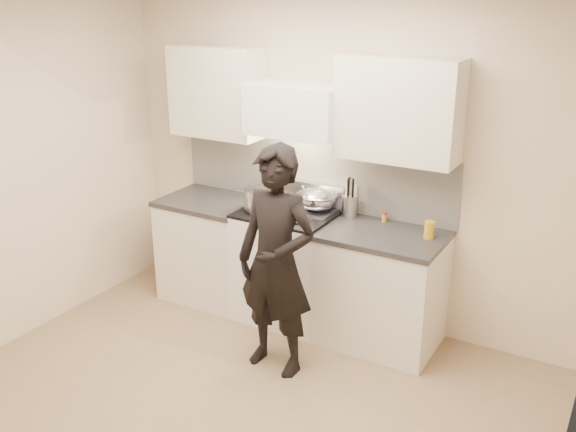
{
  "coord_description": "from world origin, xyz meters",
  "views": [
    {
      "loc": [
        2.14,
        -2.81,
        2.68
      ],
      "look_at": [
        -0.08,
        1.05,
        1.06
      ],
      "focal_mm": 40.0,
      "sensor_mm": 36.0,
      "label": 1
    }
  ],
  "objects": [
    {
      "name": "utensil_crock",
      "position": [
        0.15,
        1.63,
        1.02
      ],
      "size": [
        0.12,
        0.12,
        0.32
      ],
      "color": "silver",
      "rests_on": "counter_right"
    },
    {
      "name": "stock_pot",
      "position": [
        -0.5,
        1.32,
        1.05
      ],
      "size": [
        0.36,
        0.33,
        0.17
      ],
      "color": "#ADAEC4",
      "rests_on": "stove"
    },
    {
      "name": "spice_jar",
      "position": [
        0.44,
        1.66,
        0.96
      ],
      "size": [
        0.04,
        0.04,
        0.08
      ],
      "color": "gold",
      "rests_on": "counter_right"
    },
    {
      "name": "person",
      "position": [
        0.01,
        0.72,
        0.84
      ],
      "size": [
        0.64,
        0.44,
        1.68
      ],
      "primitive_type": "imported",
      "rotation": [
        0.0,
        0.0,
        -0.06
      ],
      "color": "black",
      "rests_on": "ground"
    },
    {
      "name": "room_shell",
      "position": [
        -0.06,
        0.37,
        1.6
      ],
      "size": [
        4.04,
        3.54,
        2.7
      ],
      "color": "beige",
      "rests_on": "ground"
    },
    {
      "name": "stove",
      "position": [
        -0.3,
        1.42,
        0.47
      ],
      "size": [
        0.76,
        0.65,
        0.96
      ],
      "color": "white",
      "rests_on": "ground"
    },
    {
      "name": "counter_left",
      "position": [
        -1.08,
        1.43,
        0.46
      ],
      "size": [
        0.82,
        0.67,
        0.92
      ],
      "color": "silver",
      "rests_on": "ground"
    },
    {
      "name": "wok",
      "position": [
        -0.1,
        1.54,
        1.05
      ],
      "size": [
        0.33,
        0.4,
        0.26
      ],
      "color": "#ADAEC4",
      "rests_on": "stove"
    },
    {
      "name": "counter_right",
      "position": [
        0.53,
        1.43,
        0.46
      ],
      "size": [
        0.92,
        0.67,
        0.92
      ],
      "color": "silver",
      "rests_on": "ground"
    },
    {
      "name": "oil_glass",
      "position": [
        0.86,
        1.49,
        0.99
      ],
      "size": [
        0.07,
        0.07,
        0.13
      ],
      "color": "#B88C14",
      "rests_on": "counter_right"
    },
    {
      "name": "ground_plane",
      "position": [
        0.0,
        0.0,
        0.0
      ],
      "size": [
        4.0,
        4.0,
        0.0
      ],
      "primitive_type": "plane",
      "color": "#8A704F"
    }
  ]
}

